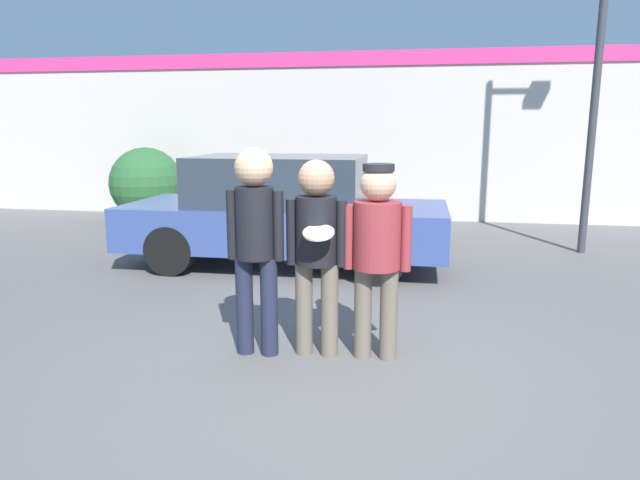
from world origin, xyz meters
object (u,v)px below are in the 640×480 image
object	(u,v)px
person_right	(377,243)
street_lamp	(616,12)
parked_car_near	(284,212)
shrub	(146,184)
person_left	(255,233)
person_middle_with_frisbee	(316,241)

from	to	relation	value
person_right	street_lamp	xyz separation A→B (m)	(3.06, 4.76, 2.58)
person_right	parked_car_near	xyz separation A→B (m)	(-1.57, 3.14, -0.24)
person_right	shrub	xyz separation A→B (m)	(-5.43, 6.66, -0.24)
person_left	person_right	world-z (taller)	person_left
person_middle_with_frisbee	shrub	bearing A→B (deg)	126.38
person_left	person_middle_with_frisbee	size ratio (longest dim) A/B	1.06
person_right	street_lamp	bearing A→B (deg)	57.23
person_left	person_middle_with_frisbee	xyz separation A→B (m)	(0.51, 0.07, -0.06)
person_left	street_lamp	size ratio (longest dim) A/B	0.30
person_right	shrub	distance (m)	8.60
shrub	person_right	bearing A→B (deg)	-50.81
shrub	street_lamp	bearing A→B (deg)	-12.62
parked_car_near	street_lamp	distance (m)	5.66
parked_car_near	person_middle_with_frisbee	bearing A→B (deg)	-71.51
person_middle_with_frisbee	street_lamp	xyz separation A→B (m)	(3.57, 4.78, 2.58)
street_lamp	person_middle_with_frisbee	bearing A→B (deg)	-126.82
person_middle_with_frisbee	parked_car_near	world-z (taller)	person_middle_with_frisbee
person_middle_with_frisbee	parked_car_near	xyz separation A→B (m)	(-1.06, 3.16, -0.24)
person_left	shrub	bearing A→B (deg)	123.14
street_lamp	shrub	bearing A→B (deg)	167.38
parked_car_near	person_left	bearing A→B (deg)	-80.44
person_middle_with_frisbee	shrub	world-z (taller)	person_middle_with_frisbee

